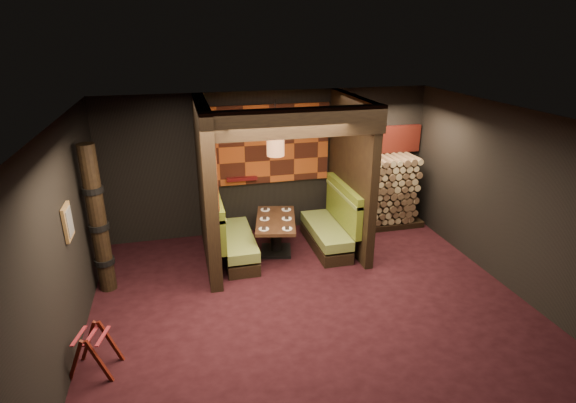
{
  "coord_description": "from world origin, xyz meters",
  "views": [
    {
      "loc": [
        -1.75,
        -5.7,
        3.95
      ],
      "look_at": [
        0.0,
        1.3,
        1.15
      ],
      "focal_mm": 28.0,
      "sensor_mm": 36.0,
      "label": 1
    }
  ],
  "objects_px": {
    "booth_bench_right": "(331,227)",
    "luggage_rack": "(93,349)",
    "totem_column": "(98,221)",
    "dining_table": "(276,231)",
    "pendant_lamp": "(275,143)",
    "booth_bench_left": "(232,238)",
    "firewood_stack": "(382,192)"
  },
  "relations": [
    {
      "from": "booth_bench_left",
      "to": "dining_table",
      "type": "bearing_deg",
      "value": 0.89
    },
    {
      "from": "pendant_lamp",
      "to": "totem_column",
      "type": "bearing_deg",
      "value": -170.0
    },
    {
      "from": "dining_table",
      "to": "booth_bench_right",
      "type": "bearing_deg",
      "value": -0.68
    },
    {
      "from": "dining_table",
      "to": "luggage_rack",
      "type": "bearing_deg",
      "value": -138.49
    },
    {
      "from": "booth_bench_right",
      "to": "pendant_lamp",
      "type": "xyz_separation_m",
      "value": [
        -1.07,
        -0.04,
        1.72
      ]
    },
    {
      "from": "booth_bench_left",
      "to": "dining_table",
      "type": "xyz_separation_m",
      "value": [
        0.82,
        0.01,
        0.05
      ]
    },
    {
      "from": "booth_bench_left",
      "to": "booth_bench_right",
      "type": "height_order",
      "value": "same"
    },
    {
      "from": "booth_bench_right",
      "to": "luggage_rack",
      "type": "relative_size",
      "value": 2.44
    },
    {
      "from": "booth_bench_right",
      "to": "totem_column",
      "type": "bearing_deg",
      "value": -172.14
    },
    {
      "from": "firewood_stack",
      "to": "booth_bench_left",
      "type": "bearing_deg",
      "value": -167.83
    },
    {
      "from": "luggage_rack",
      "to": "totem_column",
      "type": "relative_size",
      "value": 0.27
    },
    {
      "from": "booth_bench_right",
      "to": "totem_column",
      "type": "xyz_separation_m",
      "value": [
        -3.98,
        -0.55,
        0.79
      ]
    },
    {
      "from": "booth_bench_left",
      "to": "booth_bench_right",
      "type": "distance_m",
      "value": 1.89
    },
    {
      "from": "booth_bench_left",
      "to": "pendant_lamp",
      "type": "bearing_deg",
      "value": -2.61
    },
    {
      "from": "booth_bench_right",
      "to": "luggage_rack",
      "type": "height_order",
      "value": "booth_bench_right"
    },
    {
      "from": "pendant_lamp",
      "to": "luggage_rack",
      "type": "xyz_separation_m",
      "value": [
        -2.83,
        -2.45,
        -1.81
      ]
    },
    {
      "from": "dining_table",
      "to": "pendant_lamp",
      "type": "distance_m",
      "value": 1.67
    },
    {
      "from": "booth_bench_right",
      "to": "dining_table",
      "type": "distance_m",
      "value": 1.07
    },
    {
      "from": "booth_bench_right",
      "to": "luggage_rack",
      "type": "distance_m",
      "value": 4.63
    },
    {
      "from": "booth_bench_right",
      "to": "firewood_stack",
      "type": "xyz_separation_m",
      "value": [
        1.35,
        0.7,
        0.35
      ]
    },
    {
      "from": "dining_table",
      "to": "totem_column",
      "type": "distance_m",
      "value": 3.05
    },
    {
      "from": "booth_bench_left",
      "to": "booth_bench_right",
      "type": "bearing_deg",
      "value": 0.0
    },
    {
      "from": "pendant_lamp",
      "to": "booth_bench_left",
      "type": "bearing_deg",
      "value": 177.39
    },
    {
      "from": "totem_column",
      "to": "dining_table",
      "type": "bearing_deg",
      "value": 10.95
    },
    {
      "from": "dining_table",
      "to": "pendant_lamp",
      "type": "relative_size",
      "value": 1.48
    },
    {
      "from": "luggage_rack",
      "to": "firewood_stack",
      "type": "relative_size",
      "value": 0.38
    },
    {
      "from": "booth_bench_right",
      "to": "luggage_rack",
      "type": "bearing_deg",
      "value": -147.46
    },
    {
      "from": "booth_bench_right",
      "to": "pendant_lamp",
      "type": "distance_m",
      "value": 2.03
    },
    {
      "from": "booth_bench_left",
      "to": "dining_table",
      "type": "distance_m",
      "value": 0.82
    },
    {
      "from": "booth_bench_left",
      "to": "totem_column",
      "type": "distance_m",
      "value": 2.3
    },
    {
      "from": "pendant_lamp",
      "to": "totem_column",
      "type": "xyz_separation_m",
      "value": [
        -2.91,
        -0.51,
        -0.93
      ]
    },
    {
      "from": "pendant_lamp",
      "to": "firewood_stack",
      "type": "height_order",
      "value": "pendant_lamp"
    }
  ]
}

